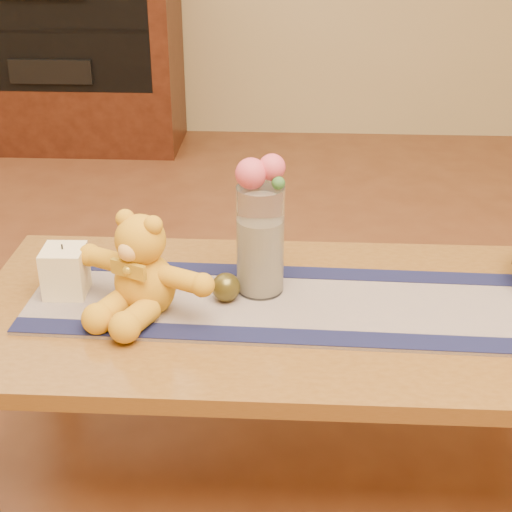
# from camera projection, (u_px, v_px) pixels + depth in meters

# --- Properties ---
(floor) EXTENTS (5.50, 5.50, 0.00)m
(floor) POSITION_uv_depth(u_px,v_px,m) (275.00, 458.00, 1.91)
(floor) COLOR brown
(floor) RESTS_ON ground
(coffee_table_top) EXTENTS (1.40, 0.70, 0.04)m
(coffee_table_top) POSITION_uv_depth(u_px,v_px,m) (278.00, 315.00, 1.72)
(coffee_table_top) COLOR brown
(coffee_table_top) RESTS_ON floor
(table_leg_bl) EXTENTS (0.07, 0.07, 0.41)m
(table_leg_bl) POSITION_uv_depth(u_px,v_px,m) (53.00, 323.00, 2.11)
(table_leg_bl) COLOR brown
(table_leg_bl) RESTS_ON floor
(table_leg_br) EXTENTS (0.07, 0.07, 0.41)m
(table_leg_br) POSITION_uv_depth(u_px,v_px,m) (512.00, 336.00, 2.05)
(table_leg_br) COLOR brown
(table_leg_br) RESTS_ON floor
(persian_runner) EXTENTS (1.21, 0.38, 0.01)m
(persian_runner) POSITION_uv_depth(u_px,v_px,m) (289.00, 304.00, 1.71)
(persian_runner) COLOR #1F1B4E
(persian_runner) RESTS_ON coffee_table_top
(runner_border_near) EXTENTS (1.20, 0.09, 0.00)m
(runner_border_near) POSITION_uv_depth(u_px,v_px,m) (287.00, 336.00, 1.58)
(runner_border_near) COLOR #131639
(runner_border_near) RESTS_ON persian_runner
(runner_border_far) EXTENTS (1.20, 0.09, 0.00)m
(runner_border_far) POSITION_uv_depth(u_px,v_px,m) (292.00, 272.00, 1.84)
(runner_border_far) COLOR #131639
(runner_border_far) RESTS_ON persian_runner
(teddy_bear) EXTENTS (0.41, 0.38, 0.22)m
(teddy_bear) POSITION_uv_depth(u_px,v_px,m) (144.00, 264.00, 1.64)
(teddy_bear) COLOR gold
(teddy_bear) RESTS_ON persian_runner
(pillar_candle) EXTENTS (0.10, 0.10, 0.11)m
(pillar_candle) POSITION_uv_depth(u_px,v_px,m) (65.00, 271.00, 1.73)
(pillar_candle) COLOR #FFEFBB
(pillar_candle) RESTS_ON persian_runner
(candle_wick) EXTENTS (0.00, 0.00, 0.01)m
(candle_wick) POSITION_uv_depth(u_px,v_px,m) (62.00, 247.00, 1.70)
(candle_wick) COLOR black
(candle_wick) RESTS_ON pillar_candle
(glass_vase) EXTENTS (0.11, 0.11, 0.26)m
(glass_vase) POSITION_uv_depth(u_px,v_px,m) (260.00, 240.00, 1.71)
(glass_vase) COLOR silver
(glass_vase) RESTS_ON persian_runner
(potpourri_fill) EXTENTS (0.09, 0.09, 0.18)m
(potpourri_fill) POSITION_uv_depth(u_px,v_px,m) (260.00, 255.00, 1.72)
(potpourri_fill) COLOR beige
(potpourri_fill) RESTS_ON glass_vase
(rose_left) EXTENTS (0.07, 0.07, 0.07)m
(rose_left) POSITION_uv_depth(u_px,v_px,m) (251.00, 174.00, 1.62)
(rose_left) COLOR #D44A5C
(rose_left) RESTS_ON glass_vase
(rose_right) EXTENTS (0.06, 0.06, 0.06)m
(rose_right) POSITION_uv_depth(u_px,v_px,m) (272.00, 167.00, 1.63)
(rose_right) COLOR #D44A5C
(rose_right) RESTS_ON glass_vase
(blue_flower_back) EXTENTS (0.04, 0.04, 0.04)m
(blue_flower_back) POSITION_uv_depth(u_px,v_px,m) (266.00, 170.00, 1.67)
(blue_flower_back) COLOR #5057AE
(blue_flower_back) RESTS_ON glass_vase
(blue_flower_side) EXTENTS (0.04, 0.04, 0.04)m
(blue_flower_side) POSITION_uv_depth(u_px,v_px,m) (247.00, 175.00, 1.66)
(blue_flower_side) COLOR #5057AE
(blue_flower_side) RESTS_ON glass_vase
(leaf_sprig) EXTENTS (0.03, 0.03, 0.03)m
(leaf_sprig) POSITION_uv_depth(u_px,v_px,m) (278.00, 183.00, 1.62)
(leaf_sprig) COLOR #33662D
(leaf_sprig) RESTS_ON glass_vase
(bronze_ball) EXTENTS (0.09, 0.09, 0.07)m
(bronze_ball) POSITION_uv_depth(u_px,v_px,m) (226.00, 287.00, 1.71)
(bronze_ball) COLOR #4A4218
(bronze_ball) RESTS_ON persian_runner
(media_cabinet) EXTENTS (1.20, 0.50, 1.10)m
(media_cabinet) POSITION_uv_depth(u_px,v_px,m) (63.00, 44.00, 3.93)
(media_cabinet) COLOR black
(media_cabinet) RESTS_ON floor
(cabinet_cavity) EXTENTS (1.02, 0.03, 0.61)m
(cabinet_cavity) POSITION_uv_depth(u_px,v_px,m) (47.00, 30.00, 3.67)
(cabinet_cavity) COLOR black
(cabinet_cavity) RESTS_ON media_cabinet
(cabinet_shelf) EXTENTS (1.02, 0.20, 0.02)m
(cabinet_shelf) POSITION_uv_depth(u_px,v_px,m) (52.00, 27.00, 3.75)
(cabinet_shelf) COLOR black
(cabinet_shelf) RESTS_ON media_cabinet
(stereo_lower) EXTENTS (0.42, 0.28, 0.12)m
(stereo_lower) POSITION_uv_depth(u_px,v_px,m) (58.00, 66.00, 3.85)
(stereo_lower) COLOR black
(stereo_lower) RESTS_ON media_cabinet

